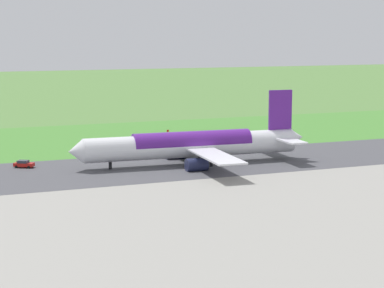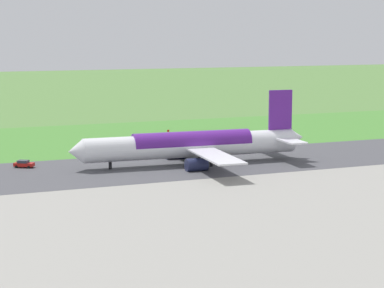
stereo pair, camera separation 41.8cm
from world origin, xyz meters
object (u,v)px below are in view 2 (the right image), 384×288
object	(u,v)px
no_stopping_sign	(168,133)
traffic_cone_orange	(148,141)
airliner_main	(194,145)
service_car_followme	(24,164)

from	to	relation	value
no_stopping_sign	traffic_cone_orange	xyz separation A→B (m)	(6.66, 2.81, -1.22)
airliner_main	traffic_cone_orange	bearing A→B (deg)	-90.80
airliner_main	service_car_followme	size ratio (longest dim) A/B	11.95
airliner_main	traffic_cone_orange	xyz separation A→B (m)	(-0.48, -34.35, -4.08)
service_car_followme	airliner_main	bearing A→B (deg)	165.26
airliner_main	service_car_followme	xyz separation A→B (m)	(35.40, -9.31, -3.51)
airliner_main	no_stopping_sign	bearing A→B (deg)	-100.87
traffic_cone_orange	no_stopping_sign	bearing A→B (deg)	-157.15
airliner_main	traffic_cone_orange	size ratio (longest dim) A/B	98.40
service_car_followme	traffic_cone_orange	distance (m)	43.76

